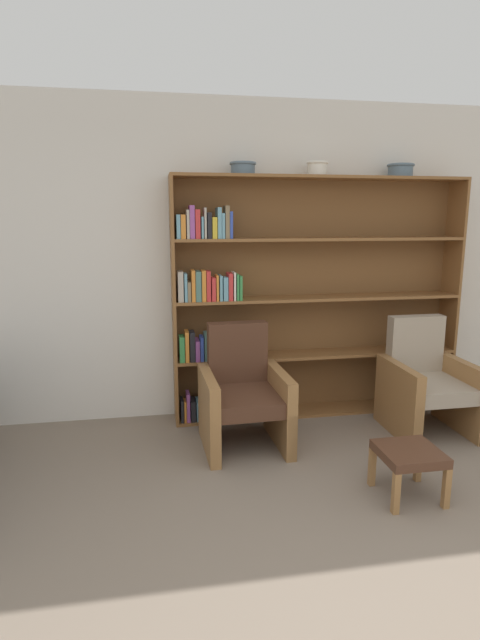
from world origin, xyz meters
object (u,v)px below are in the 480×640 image
(armchair_leather, at_px, (243,395))
(armchair_cushioned, at_px, (426,384))
(bowl_terracotta, at_px, (317,168))
(bookshelf, at_px, (292,303))
(bowl_sage, at_px, (401,170))
(bowl_olive, at_px, (243,168))
(footstool, at_px, (409,457))

(armchair_leather, relative_size, armchair_cushioned, 1.00)
(armchair_leather, bearing_deg, bowl_terracotta, -145.54)
(bookshelf, bearing_deg, bowl_terracotta, -7.51)
(bowl_terracotta, xyz_separation_m, bowl_sage, (0.75, 0.00, -0.00))
(bowl_olive, height_order, bowl_terracotta, bowl_terracotta)
(bookshelf, distance_m, armchair_leather, 1.00)
(bowl_terracotta, distance_m, armchair_cushioned, 2.03)
(bowl_terracotta, bearing_deg, armchair_leather, -143.89)
(bowl_terracotta, distance_m, bowl_sage, 0.75)
(bowl_olive, height_order, armchair_cushioned, bowl_olive)
(bowl_olive, relative_size, armchair_cushioned, 0.24)
(armchair_cushioned, distance_m, footstool, 1.17)
(bowl_olive, height_order, armchair_leather, bowl_olive)
(bowl_olive, xyz_separation_m, armchair_cushioned, (1.46, -0.53, -1.77))
(bookshelf, xyz_separation_m, bowl_olive, (-0.45, -0.02, 1.14))
(bowl_sage, bearing_deg, armchair_leather, -160.26)
(armchair_leather, relative_size, footstool, 2.51)
(armchair_leather, height_order, armchair_cushioned, same)
(bowl_sage, xyz_separation_m, footstool, (-0.59, -1.49, -1.90))
(bookshelf, relative_size, armchair_cushioned, 2.76)
(bowl_sage, bearing_deg, footstool, -111.60)
(bowl_terracotta, relative_size, armchair_leather, 0.20)
(bowl_sage, bearing_deg, armchair_cushioned, -82.00)
(bowl_olive, xyz_separation_m, bowl_sage, (1.39, 0.00, 0.01))
(bookshelf, bearing_deg, footstool, -76.87)
(bookshelf, bearing_deg, armchair_cushioned, -28.74)
(bowl_terracotta, relative_size, bowl_sage, 0.78)
(armchair_leather, xyz_separation_m, armchair_cushioned, (1.56, 0.00, 0.00))
(bowl_terracotta, distance_m, footstool, 2.42)
(bowl_olive, distance_m, footstool, 2.54)
(bowl_olive, relative_size, bowl_terracotta, 1.21)
(footstool, bearing_deg, bookshelf, 103.13)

